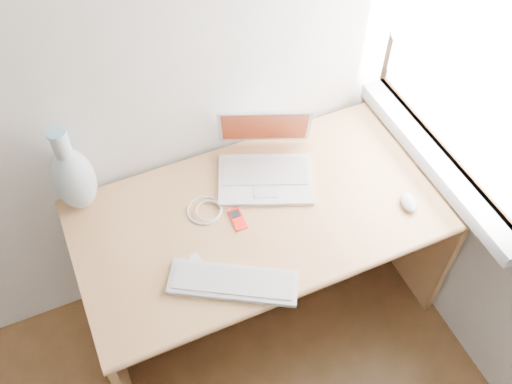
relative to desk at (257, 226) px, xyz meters
name	(u,v)px	position (x,y,z in m)	size (l,w,h in m)	color
window	(479,53)	(0.69, -0.16, 0.75)	(0.11, 0.99, 1.10)	white
desk	(257,226)	(0.00, 0.00, 0.00)	(1.39, 0.70, 0.74)	tan
laptop	(260,163)	(0.05, 0.09, 0.27)	(0.42, 0.41, 0.24)	white
external_keyboard	(233,282)	(-0.23, -0.32, 0.22)	(0.43, 0.33, 0.02)	white
mouse	(409,202)	(0.48, -0.27, 0.23)	(0.06, 0.09, 0.03)	white
ipod	(237,219)	(-0.11, -0.08, 0.22)	(0.05, 0.10, 0.01)	red
cable_coil	(205,210)	(-0.21, 0.00, 0.21)	(0.13, 0.13, 0.01)	white
remote	(198,264)	(-0.31, -0.20, 0.21)	(0.03, 0.09, 0.01)	white
vase	(73,177)	(-0.60, 0.21, 0.36)	(0.15, 0.15, 0.37)	silver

